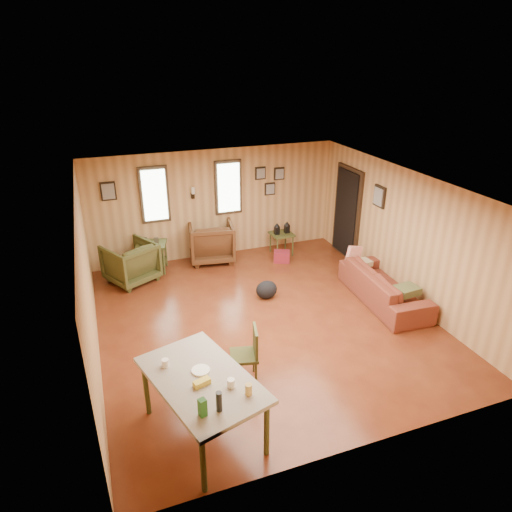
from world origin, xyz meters
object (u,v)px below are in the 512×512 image
(recliner_brown, at_px, (211,240))
(dining_table, at_px, (202,384))
(recliner_green, at_px, (131,261))
(end_table, at_px, (152,252))
(sofa, at_px, (385,281))
(side_table, at_px, (282,232))

(recliner_brown, bearing_deg, dining_table, 82.98)
(recliner_green, bearing_deg, end_table, -172.54)
(recliner_brown, distance_m, recliner_green, 1.83)
(end_table, bearing_deg, sofa, -36.12)
(side_table, bearing_deg, recliner_brown, 171.84)
(recliner_green, distance_m, side_table, 3.38)
(sofa, distance_m, side_table, 2.81)
(end_table, height_order, side_table, side_table)
(end_table, bearing_deg, dining_table, -91.25)
(recliner_green, distance_m, end_table, 0.59)
(recliner_brown, height_order, recliner_green, recliner_brown)
(recliner_green, relative_size, dining_table, 0.49)
(sofa, xyz_separation_m, recliner_brown, (-2.52, 2.88, 0.08))
(sofa, distance_m, recliner_brown, 3.82)
(recliner_brown, distance_m, end_table, 1.31)
(recliner_brown, height_order, side_table, recliner_brown)
(recliner_brown, distance_m, dining_table, 5.08)
(recliner_brown, relative_size, recliner_green, 1.08)
(recliner_green, bearing_deg, side_table, 155.31)
(side_table, xyz_separation_m, dining_table, (-3.00, -4.64, 0.24))
(recliner_green, xyz_separation_m, end_table, (0.48, 0.34, -0.02))
(recliner_brown, height_order, end_table, recliner_brown)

